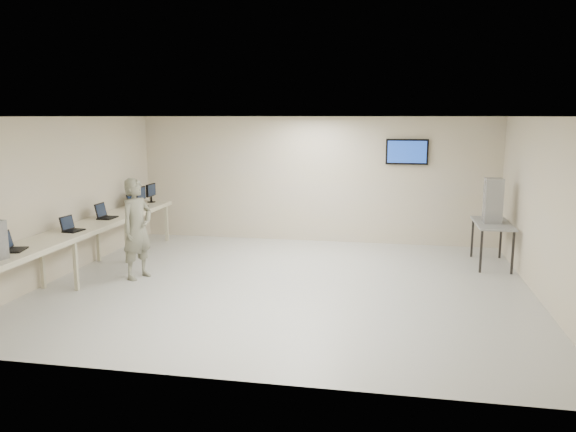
# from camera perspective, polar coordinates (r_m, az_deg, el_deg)

# --- Properties ---
(room) EXTENTS (8.01, 7.01, 2.81)m
(room) POSITION_cam_1_polar(r_m,az_deg,el_deg) (9.24, 0.04, 1.43)
(room) COLOR #B6B4A5
(room) RESTS_ON ground
(workbench) EXTENTS (0.76, 6.00, 0.90)m
(workbench) POSITION_cam_1_polar(r_m,az_deg,el_deg) (10.56, -19.72, -1.29)
(workbench) COLOR beige
(workbench) RESTS_ON ground
(laptop_0) EXTENTS (0.37, 0.41, 0.28)m
(laptop_0) POSITION_cam_1_polar(r_m,az_deg,el_deg) (9.00, -26.30, -2.72)
(laptop_0) COLOR black
(laptop_0) RESTS_ON workbench
(laptop_1) EXTENTS (0.31, 0.36, 0.26)m
(laptop_1) POSITION_cam_1_polar(r_m,az_deg,el_deg) (10.10, -21.20, -1.07)
(laptop_1) COLOR black
(laptop_1) RESTS_ON workbench
(laptop_2) EXTENTS (0.30, 0.37, 0.29)m
(laptop_2) POSITION_cam_1_polar(r_m,az_deg,el_deg) (11.15, -18.13, 0.15)
(laptop_2) COLOR black
(laptop_2) RESTS_ON workbench
(laptop_3) EXTENTS (0.33, 0.39, 0.29)m
(laptop_3) POSITION_cam_1_polar(r_m,az_deg,el_deg) (12.27, -15.21, 1.18)
(laptop_3) COLOR black
(laptop_3) RESTS_ON workbench
(monitor_near) EXTENTS (0.18, 0.41, 0.41)m
(monitor_near) POSITION_cam_1_polar(r_m,az_deg,el_deg) (12.45, -14.75, 2.13)
(monitor_near) COLOR black
(monitor_near) RESTS_ON workbench
(monitor_far) EXTENTS (0.19, 0.42, 0.41)m
(monitor_far) POSITION_cam_1_polar(r_m,az_deg,el_deg) (12.93, -13.75, 2.47)
(monitor_far) COLOR black
(monitor_far) RESTS_ON workbench
(soldier) EXTENTS (0.62, 0.75, 1.76)m
(soldier) POSITION_cam_1_polar(r_m,az_deg,el_deg) (10.08, -15.08, -1.26)
(soldier) COLOR #55584E
(soldier) RESTS_ON ground
(side_table) EXTENTS (0.64, 1.38, 0.83)m
(side_table) POSITION_cam_1_polar(r_m,az_deg,el_deg) (11.28, 20.06, -0.99)
(side_table) COLOR gray
(side_table) RESTS_ON ground
(storage_bins) EXTENTS (0.32, 0.35, 0.84)m
(storage_bins) POSITION_cam_1_polar(r_m,az_deg,el_deg) (11.20, 20.11, 1.49)
(storage_bins) COLOR #9D9D9D
(storage_bins) RESTS_ON side_table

